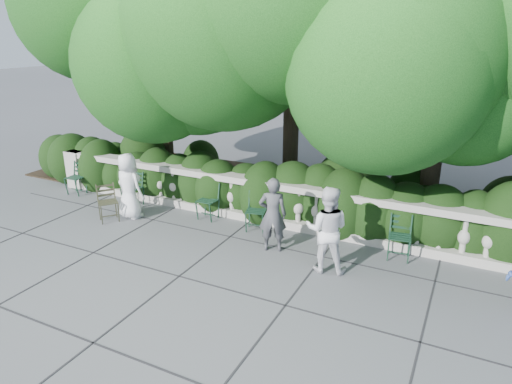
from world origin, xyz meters
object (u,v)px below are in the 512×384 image
at_px(chair_e, 397,262).
at_px(chair_d, 255,233).
at_px(chair_a, 73,195).
at_px(person_businessman, 129,186).
at_px(person_casual_man, 327,229).
at_px(chair_c, 205,221).
at_px(chair_weathered, 111,223).
at_px(chair_b, 130,207).
at_px(person_woman_grey, 273,215).

bearing_deg(chair_e, chair_d, 171.54).
xyz_separation_m(chair_a, chair_e, (8.17, 0.04, 0.00)).
height_order(person_businessman, person_casual_man, person_casual_man).
distance_m(chair_e, person_casual_man, 1.61).
bearing_deg(chair_d, chair_c, 162.05).
height_order(chair_c, chair_weathered, same).
height_order(chair_a, chair_b, same).
height_order(chair_weathered, person_casual_man, person_casual_man).
bearing_deg(chair_weathered, chair_d, -35.48).
distance_m(chair_a, person_woman_grey, 5.96).
bearing_deg(person_casual_man, chair_d, -36.54).
bearing_deg(chair_b, chair_c, -0.17).
bearing_deg(chair_e, chair_b, 171.46).
xyz_separation_m(chair_d, chair_e, (2.93, 0.03, 0.00)).
distance_m(chair_a, chair_c, 3.95).
bearing_deg(chair_b, person_casual_man, -11.61).
relative_size(chair_a, person_businessman, 0.56).
distance_m(chair_d, person_businessman, 3.04).
xyz_separation_m(chair_e, chair_weathered, (-6.02, -0.97, 0.00)).
distance_m(person_businessman, person_woman_grey, 3.56).
bearing_deg(chair_d, person_woman_grey, -54.10).
height_order(chair_d, person_woman_grey, person_woman_grey).
height_order(chair_b, person_woman_grey, person_woman_grey).
bearing_deg(chair_a, person_businessman, -13.24).
bearing_deg(chair_e, chair_weathered, -179.80).
xyz_separation_m(chair_a, chair_c, (3.95, 0.08, 0.00)).
distance_m(chair_d, person_casual_man, 2.15).
bearing_deg(person_woman_grey, chair_b, -28.71).
xyz_separation_m(chair_b, chair_c, (2.07, 0.09, 0.00)).
xyz_separation_m(chair_e, person_casual_man, (-1.11, -0.86, 0.78)).
relative_size(chair_e, person_casual_man, 0.54).
relative_size(chair_d, person_businessman, 0.56).
relative_size(chair_e, person_businessman, 0.56).
height_order(chair_a, chair_d, same).
bearing_deg(chair_e, person_woman_grey, -175.19).
bearing_deg(chair_weathered, person_businessman, 16.84).
bearing_deg(chair_weathered, chair_b, 53.56).
bearing_deg(chair_c, person_businessman, -160.14).
relative_size(chair_a, person_casual_man, 0.54).
xyz_separation_m(chair_weathered, person_casual_man, (4.91, 0.11, 0.78)).
distance_m(chair_b, chair_weathered, 0.96).
relative_size(chair_c, person_woman_grey, 0.57).
xyz_separation_m(chair_c, person_woman_grey, (1.94, -0.60, 0.73)).
relative_size(chair_b, person_casual_man, 0.54).
bearing_deg(person_casual_man, chair_weathered, -10.60).
bearing_deg(person_woman_grey, chair_weathered, -15.14).
xyz_separation_m(chair_a, person_businessman, (2.33, -0.45, 0.75)).
bearing_deg(person_casual_man, chair_a, -18.50).
height_order(chair_e, person_casual_man, person_casual_man).
distance_m(chair_a, chair_b, 1.88).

